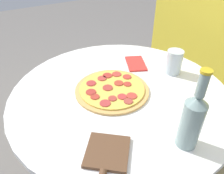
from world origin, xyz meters
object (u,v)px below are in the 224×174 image
pizza (112,89)px  beer_bottle (192,119)px  drinking_glass (174,62)px  pizza_paddle (106,160)px

pizza → beer_bottle: 0.38m
pizza → beer_bottle: bearing=9.3°
drinking_glass → pizza_paddle: bearing=-62.3°
pizza → beer_bottle: beer_bottle is taller
beer_bottle → drinking_glass: 0.44m
beer_bottle → pizza_paddle: 0.28m
beer_bottle → pizza: bearing=-170.7°
pizza → pizza_paddle: 0.35m
pizza → beer_bottle: (0.36, 0.06, 0.10)m
pizza_paddle → drinking_glass: (-0.27, 0.52, 0.05)m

